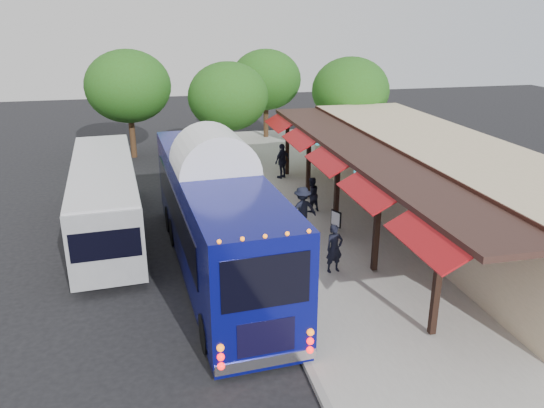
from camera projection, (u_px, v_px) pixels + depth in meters
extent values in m
plane|color=black|center=(268.00, 287.00, 17.70)|extent=(90.00, 90.00, 0.00)
cube|color=#9E9B93|center=(362.00, 228.00, 22.41)|extent=(10.00, 40.00, 0.15)
cube|color=gray|center=(247.00, 238.00, 21.36)|extent=(0.20, 40.00, 0.16)
cube|color=tan|center=(442.00, 183.00, 22.57)|extent=(5.00, 20.00, 3.60)
cube|color=black|center=(390.00, 152.00, 21.52)|extent=(0.06, 20.00, 0.60)
cube|color=#331E19|center=(365.00, 151.00, 21.26)|extent=(2.60, 20.00, 0.18)
cube|color=black|center=(437.00, 282.00, 14.23)|extent=(0.18, 0.18, 3.16)
cube|color=maroon|center=(428.00, 238.00, 13.68)|extent=(1.00, 3.20, 0.57)
cube|color=black|center=(377.00, 227.00, 17.89)|extent=(0.18, 0.18, 3.16)
cube|color=maroon|center=(367.00, 190.00, 17.35)|extent=(1.00, 3.20, 0.57)
cube|color=black|center=(337.00, 191.00, 21.56)|extent=(0.18, 0.18, 3.16)
cube|color=maroon|center=(328.00, 160.00, 21.02)|extent=(1.00, 3.20, 0.57)
cube|color=black|center=(308.00, 165.00, 25.23)|extent=(0.18, 0.18, 3.16)
cube|color=maroon|center=(300.00, 138.00, 24.68)|extent=(1.00, 3.20, 0.57)
cube|color=black|center=(287.00, 146.00, 28.90)|extent=(0.18, 0.18, 3.16)
cube|color=maroon|center=(280.00, 122.00, 28.35)|extent=(1.00, 3.20, 0.57)
sphere|color=teal|center=(419.00, 217.00, 15.79)|extent=(0.26, 0.26, 0.26)
sphere|color=teal|center=(357.00, 172.00, 20.37)|extent=(0.26, 0.26, 0.26)
sphere|color=teal|center=(318.00, 143.00, 24.96)|extent=(0.26, 0.26, 0.26)
cube|color=#080C65|center=(216.00, 213.00, 18.27)|extent=(3.46, 12.69, 3.29)
cube|color=#080C65|center=(218.00, 261.00, 18.88)|extent=(3.40, 12.56, 0.37)
ellipsoid|color=white|center=(214.00, 168.00, 17.72)|extent=(3.44, 12.44, 0.59)
cube|color=black|center=(249.00, 284.00, 12.32)|extent=(2.18, 0.17, 1.36)
cube|color=silver|center=(250.00, 363.00, 13.14)|extent=(2.62, 0.35, 0.29)
sphere|color=#FF0C0C|center=(204.00, 362.00, 12.72)|extent=(0.19, 0.19, 0.19)
sphere|color=#FF0C0C|center=(296.00, 349.00, 13.21)|extent=(0.19, 0.19, 0.19)
cylinder|color=black|center=(196.00, 333.00, 14.17)|extent=(0.38, 1.11, 1.09)
cylinder|color=black|center=(283.00, 322.00, 14.68)|extent=(0.38, 1.11, 1.09)
cylinder|color=black|center=(176.00, 218.00, 22.23)|extent=(0.38, 1.11, 1.09)
cylinder|color=black|center=(233.00, 213.00, 22.74)|extent=(0.38, 1.11, 1.09)
cube|color=gray|center=(105.00, 197.00, 21.51)|extent=(3.15, 11.20, 2.55)
cube|color=black|center=(73.00, 194.00, 21.18)|extent=(0.67, 9.38, 0.96)
cube|color=black|center=(135.00, 189.00, 21.69)|extent=(0.67, 9.38, 0.96)
cube|color=silver|center=(102.00, 165.00, 21.06)|extent=(3.09, 10.98, 0.10)
cylinder|color=black|center=(68.00, 266.00, 18.11)|extent=(0.33, 0.94, 0.92)
cylinder|color=black|center=(134.00, 260.00, 18.58)|extent=(0.33, 0.94, 0.92)
cylinder|color=black|center=(88.00, 199.00, 24.70)|extent=(0.33, 0.94, 0.92)
cylinder|color=black|center=(136.00, 196.00, 25.17)|extent=(0.33, 0.94, 0.92)
imported|color=black|center=(334.00, 248.00, 18.18)|extent=(0.69, 0.52, 1.72)
imported|color=black|center=(311.00, 195.00, 23.81)|extent=(0.94, 0.84, 1.59)
imported|color=black|center=(282.00, 161.00, 28.68)|extent=(1.18, 1.04, 1.91)
imported|color=black|center=(302.00, 210.00, 21.52)|extent=(1.30, 0.84, 1.91)
cube|color=black|center=(336.00, 225.00, 20.88)|extent=(0.09, 0.09, 1.21)
cube|color=black|center=(336.00, 219.00, 20.78)|extent=(0.25, 0.52, 0.66)
cube|color=white|center=(335.00, 219.00, 20.78)|extent=(0.19, 0.43, 0.55)
cylinder|color=#382314|center=(229.00, 141.00, 32.00)|extent=(0.36, 0.36, 2.74)
ellipsoid|color=#285615|center=(228.00, 96.00, 31.10)|extent=(4.73, 4.73, 4.02)
cylinder|color=#382314|center=(266.00, 119.00, 38.33)|extent=(0.36, 0.36, 2.87)
ellipsoid|color=#285615|center=(266.00, 80.00, 37.38)|extent=(4.96, 4.96, 4.22)
cylinder|color=#382314|center=(348.00, 133.00, 33.90)|extent=(0.36, 0.36, 2.79)
ellipsoid|color=#285615|center=(350.00, 90.00, 32.98)|extent=(4.82, 4.82, 4.10)
cylinder|color=#382314|center=(132.00, 134.00, 33.30)|extent=(0.36, 0.36, 3.01)
ellipsoid|color=#285615|center=(128.00, 86.00, 32.30)|extent=(5.20, 5.20, 4.42)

